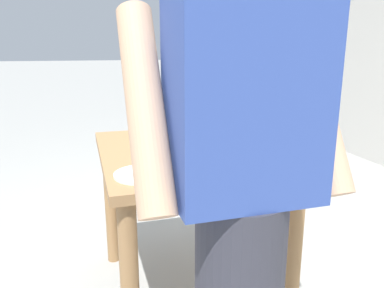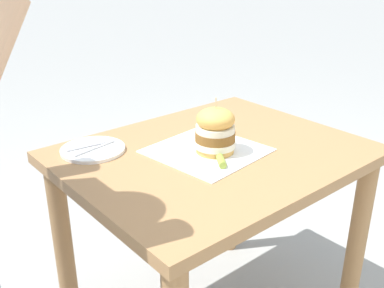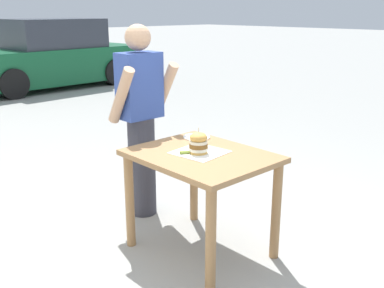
% 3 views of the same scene
% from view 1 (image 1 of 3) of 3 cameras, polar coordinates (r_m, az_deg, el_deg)
% --- Properties ---
extents(patio_table, '(0.80, 1.00, 0.79)m').
position_cam_1_polar(patio_table, '(1.84, -0.89, -5.14)').
color(patio_table, '#9E7247').
rests_on(patio_table, ground).
extents(serving_paper, '(0.38, 0.38, 0.00)m').
position_cam_1_polar(serving_paper, '(1.77, -0.99, -0.95)').
color(serving_paper, white).
rests_on(serving_paper, patio_table).
extents(sandwich, '(0.14, 0.14, 0.19)m').
position_cam_1_polar(sandwich, '(1.77, -0.27, 1.69)').
color(sandwich, gold).
rests_on(sandwich, serving_paper).
extents(pickle_spear, '(0.07, 0.06, 0.02)m').
position_cam_1_polar(pickle_spear, '(1.76, 2.97, -0.57)').
color(pickle_spear, '#8EA83D').
rests_on(pickle_spear, serving_paper).
extents(side_plate_with_forks, '(0.22, 0.22, 0.02)m').
position_cam_1_polar(side_plate_with_forks, '(1.44, -7.51, -4.58)').
color(side_plate_with_forks, white).
rests_on(side_plate_with_forks, patio_table).
extents(diner_across_table, '(0.55, 0.35, 1.69)m').
position_cam_1_polar(diner_across_table, '(0.97, 7.50, -8.71)').
color(diner_across_table, '#33333D').
rests_on(diner_across_table, ground).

